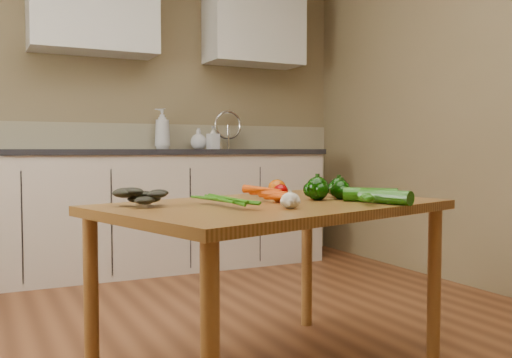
{
  "coord_description": "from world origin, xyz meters",
  "views": [
    {
      "loc": [
        -0.89,
        -1.96,
        0.9
      ],
      "look_at": [
        0.19,
        0.25,
        0.77
      ],
      "focal_mm": 40.0,
      "sensor_mm": 36.0,
      "label": 1
    }
  ],
  "objects": [
    {
      "name": "room",
      "position": [
        0.0,
        0.17,
        1.25
      ],
      "size": [
        4.04,
        5.04,
        2.64
      ],
      "color": "brown",
      "rests_on": "ground"
    },
    {
      "name": "counter_run",
      "position": [
        0.21,
        2.19,
        0.46
      ],
      "size": [
        2.84,
        0.64,
        1.14
      ],
      "color": "beige",
      "rests_on": "ground"
    },
    {
      "name": "upper_cabinets",
      "position": [
        0.51,
        2.32,
        1.95
      ],
      "size": [
        2.15,
        0.35,
        0.7
      ],
      "color": "silver",
      "rests_on": "room"
    },
    {
      "name": "table",
      "position": [
        0.14,
        -0.0,
        0.61
      ],
      "size": [
        1.47,
        1.15,
        0.69
      ],
      "rotation": [
        0.0,
        0.0,
        0.28
      ],
      "color": "brown",
      "rests_on": "ground"
    },
    {
      "name": "soap_bottle_a",
      "position": [
        0.42,
        2.35,
        1.06
      ],
      "size": [
        0.17,
        0.17,
        0.32
      ],
      "primitive_type": "imported",
      "rotation": [
        0.0,
        0.0,
        3.97
      ],
      "color": "silver",
      "rests_on": "counter_run"
    },
    {
      "name": "soap_bottle_b",
      "position": [
        0.81,
        2.27,
        0.99
      ],
      "size": [
        0.09,
        0.09,
        0.18
      ],
      "primitive_type": "imported",
      "rotation": [
        0.0,
        0.0,
        0.11
      ],
      "color": "silver",
      "rests_on": "counter_run"
    },
    {
      "name": "soap_bottle_c",
      "position": [
        0.71,
        2.34,
        0.98
      ],
      "size": [
        0.18,
        0.18,
        0.17
      ],
      "primitive_type": "imported",
      "rotation": [
        0.0,
        0.0,
        5.7
      ],
      "color": "silver",
      "rests_on": "counter_run"
    },
    {
      "name": "carrot_bunch",
      "position": [
        0.07,
        -0.02,
        0.72
      ],
      "size": [
        0.28,
        0.24,
        0.06
      ],
      "primitive_type": null,
      "rotation": [
        0.0,
        0.0,
        0.28
      ],
      "color": "#E64B05",
      "rests_on": "table"
    },
    {
      "name": "leafy_greens",
      "position": [
        -0.34,
        0.08,
        0.74
      ],
      "size": [
        0.18,
        0.17,
        0.09
      ],
      "primitive_type": null,
      "color": "black",
      "rests_on": "table"
    },
    {
      "name": "garlic_bulb",
      "position": [
        0.09,
        -0.24,
        0.72
      ],
      "size": [
        0.07,
        0.07,
        0.06
      ],
      "primitive_type": "ellipsoid",
      "color": "beige",
      "rests_on": "table"
    },
    {
      "name": "pepper_a",
      "position": [
        0.36,
        0.02,
        0.74
      ],
      "size": [
        0.1,
        0.1,
        0.1
      ],
      "primitive_type": "sphere",
      "color": "black",
      "rests_on": "table"
    },
    {
      "name": "pepper_b",
      "position": [
        0.51,
        0.09,
        0.73
      ],
      "size": [
        0.08,
        0.08,
        0.08
      ],
      "primitive_type": "sphere",
      "color": "black",
      "rests_on": "table"
    },
    {
      "name": "pepper_c",
      "position": [
        0.47,
        0.0,
        0.73
      ],
      "size": [
        0.08,
        0.08,
        0.08
      ],
      "primitive_type": "sphere",
      "color": "black",
      "rests_on": "table"
    },
    {
      "name": "tomato_a",
      "position": [
        0.29,
        0.2,
        0.72
      ],
      "size": [
        0.06,
        0.06,
        0.06
      ],
      "primitive_type": "ellipsoid",
      "color": "#940204",
      "rests_on": "table"
    },
    {
      "name": "tomato_b",
      "position": [
        0.32,
        0.28,
        0.73
      ],
      "size": [
        0.08,
        0.08,
        0.07
      ],
      "primitive_type": "ellipsoid",
      "color": "#C65004",
      "rests_on": "table"
    },
    {
      "name": "tomato_c",
      "position": [
        0.46,
        0.18,
        0.72
      ],
      "size": [
        0.07,
        0.07,
        0.06
      ],
      "primitive_type": "ellipsoid",
      "color": "#C65004",
      "rests_on": "table"
    },
    {
      "name": "zucchini_a",
      "position": [
        0.5,
        -0.15,
        0.72
      ],
      "size": [
        0.19,
        0.19,
        0.06
      ],
      "primitive_type": "cylinder",
      "rotation": [
        1.57,
        0.0,
        0.78
      ],
      "color": "#144C08",
      "rests_on": "table"
    },
    {
      "name": "zucchini_b",
      "position": [
        0.5,
        -0.24,
        0.72
      ],
      "size": [
        0.12,
        0.22,
        0.06
      ],
      "primitive_type": "cylinder",
      "rotation": [
        1.57,
        0.0,
        0.31
      ],
      "color": "#144C08",
      "rests_on": "table"
    }
  ]
}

